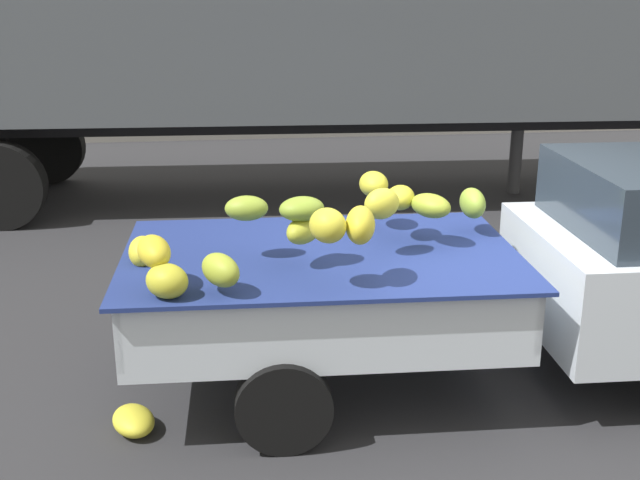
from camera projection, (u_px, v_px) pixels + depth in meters
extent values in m
plane|color=#28282B|center=(475.00, 390.00, 6.11)|extent=(220.00, 220.00, 0.00)
cube|color=gray|center=(312.00, 130.00, 16.21)|extent=(80.00, 0.80, 0.16)
cube|color=silver|center=(321.00, 316.00, 5.99)|extent=(2.79, 1.82, 0.08)
cube|color=silver|center=(311.00, 247.00, 6.71)|extent=(2.74, 0.13, 0.44)
cube|color=silver|center=(334.00, 331.00, 5.11)|extent=(2.74, 0.13, 0.44)
cube|color=silver|center=(499.00, 278.00, 6.03)|extent=(0.10, 1.74, 0.44)
cube|color=silver|center=(135.00, 290.00, 5.79)|extent=(0.10, 1.74, 0.44)
cube|color=#B21914|center=(311.00, 251.00, 6.75)|extent=(2.63, 0.09, 0.07)
cube|color=navy|center=(321.00, 254.00, 5.84)|extent=(2.91, 1.95, 0.03)
ellipsoid|color=olive|center=(431.00, 206.00, 5.90)|extent=(0.37, 0.41, 0.17)
ellipsoid|color=#8AA231|center=(246.00, 208.00, 5.60)|extent=(0.31, 0.22, 0.18)
ellipsoid|color=gold|center=(154.00, 251.00, 5.10)|extent=(0.29, 0.42, 0.19)
ellipsoid|color=gold|center=(143.00, 252.00, 5.64)|extent=(0.20, 0.33, 0.21)
ellipsoid|color=gold|center=(400.00, 197.00, 6.04)|extent=(0.30, 0.38, 0.18)
ellipsoid|color=#98A62F|center=(221.00, 270.00, 5.02)|extent=(0.33, 0.39, 0.21)
ellipsoid|color=gold|center=(374.00, 184.00, 6.29)|extent=(0.23, 0.33, 0.20)
ellipsoid|color=olive|center=(473.00, 203.00, 6.20)|extent=(0.18, 0.34, 0.23)
ellipsoid|color=gold|center=(360.00, 225.00, 5.10)|extent=(0.26, 0.38, 0.24)
ellipsoid|color=gold|center=(328.00, 226.00, 5.03)|extent=(0.31, 0.33, 0.22)
ellipsoid|color=gold|center=(382.00, 204.00, 5.65)|extent=(0.34, 0.32, 0.22)
ellipsoid|color=olive|center=(302.00, 209.00, 5.44)|extent=(0.37, 0.32, 0.16)
ellipsoid|color=gold|center=(167.00, 281.00, 4.98)|extent=(0.37, 0.37, 0.22)
ellipsoid|color=#A9AC2C|center=(304.00, 229.00, 5.50)|extent=(0.36, 0.41, 0.19)
cylinder|color=black|center=(611.00, 294.00, 7.11)|extent=(0.65, 0.22, 0.64)
cylinder|color=black|center=(274.00, 307.00, 6.84)|extent=(0.65, 0.22, 0.64)
cylinder|color=black|center=(284.00, 406.00, 5.24)|extent=(0.65, 0.22, 0.64)
cube|color=#4C5156|center=(286.00, 9.00, 10.71)|extent=(12.10, 3.02, 2.70)
cube|color=black|center=(287.00, 121.00, 11.18)|extent=(11.05, 0.88, 0.30)
cylinder|color=black|center=(48.00, 148.00, 12.21)|extent=(1.09, 0.35, 1.08)
cylinder|color=black|center=(1.00, 186.00, 9.94)|extent=(1.09, 0.35, 1.08)
cylinder|color=#38383A|center=(516.00, 150.00, 11.58)|extent=(0.18, 0.18, 1.25)
ellipsoid|color=gold|center=(133.00, 421.00, 5.52)|extent=(0.40, 0.47, 0.17)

